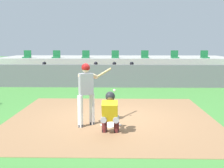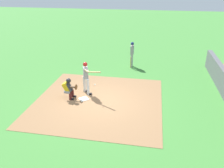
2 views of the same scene
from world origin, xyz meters
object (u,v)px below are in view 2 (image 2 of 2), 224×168
object	(u,v)px
home_plate	(84,99)
batter_at_plate	(86,76)
catcher_crouched	(69,88)
on_deck_batter	(132,53)

from	to	relation	value
home_plate	batter_at_plate	world-z (taller)	batter_at_plate
home_plate	catcher_crouched	world-z (taller)	catcher_crouched
home_plate	catcher_crouched	bearing A→B (deg)	-90.07
catcher_crouched	batter_at_plate	bearing A→B (deg)	133.32
batter_at_plate	catcher_crouched	world-z (taller)	batter_at_plate
batter_at_plate	on_deck_batter	xyz separation A→B (m)	(-4.72, 1.95, -0.02)
home_plate	on_deck_batter	xyz separation A→B (m)	(-5.41, 1.93, 1.00)
batter_at_plate	catcher_crouched	size ratio (longest dim) A/B	1.02
batter_at_plate	catcher_crouched	xyz separation A→B (m)	(0.68, -0.72, -0.43)
batter_at_plate	home_plate	bearing A→B (deg)	2.02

